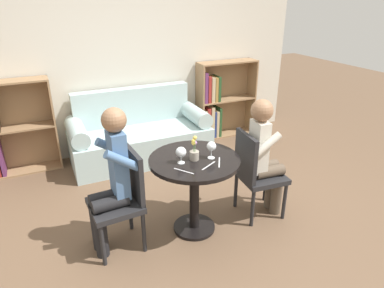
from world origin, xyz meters
The scene contains 16 objects.
ground_plane centered at (0.00, 0.00, 0.00)m, with size 16.00×16.00×0.00m, color brown.
back_wall centered at (0.00, 2.17, 1.35)m, with size 5.20×0.05×2.70m.
round_table centered at (0.00, 0.00, 0.57)m, with size 0.81×0.81×0.75m.
couch centered at (0.00, 1.74, 0.31)m, with size 1.82×0.80×0.92m.
bookshelf_left centered at (-1.62, 2.01, 0.57)m, with size 0.93×0.28×1.17m.
bookshelf_right centered at (1.34, 2.01, 0.54)m, with size 0.93×0.28×1.17m.
chair_left centered at (-0.65, 0.07, 0.49)m, with size 0.44×0.44×0.90m.
chair_right centered at (0.65, -0.03, 0.49)m, with size 0.46×0.46×0.90m.
person_left centered at (-0.73, 0.06, 0.68)m, with size 0.43×0.36×1.29m.
person_right centered at (0.73, -0.04, 0.66)m, with size 0.44×0.36×1.22m.
wine_glass_left centered at (-0.14, -0.03, 0.85)m, with size 0.09×0.09×0.15m.
wine_glass_right centered at (0.14, -0.05, 0.86)m, with size 0.08×0.08×0.16m.
flower_vase centered at (-0.01, -0.02, 0.83)m, with size 0.08×0.08×0.23m.
knife_left_setting centered at (0.05, -0.18, 0.76)m, with size 0.17×0.10×0.00m.
fork_left_setting centered at (0.16, -0.16, 0.76)m, with size 0.10×0.17×0.00m.
knife_right_setting centered at (-0.18, -0.18, 0.76)m, with size 0.12×0.16×0.00m.
Camera 1 is at (-1.16, -2.45, 2.09)m, focal length 32.00 mm.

